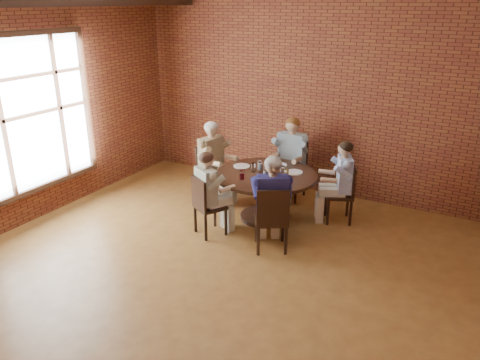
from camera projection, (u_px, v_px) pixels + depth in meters
The scene contains 28 objects.
floor at pixel (200, 282), 5.73m from camera, with size 7.00×7.00×0.00m, color olive.
wall_back at pixel (311, 96), 7.97m from camera, with size 7.00×7.00×0.00m, color brown.
wall_left at pixel (4, 116), 6.59m from camera, with size 7.00×7.00×0.00m, color brown.
window at pixel (32, 114), 6.90m from camera, with size 0.10×2.16×2.36m.
dining_table at pixel (266, 187), 7.21m from camera, with size 1.56×1.56×0.75m.
chair_a at pixel (344, 191), 7.14m from camera, with size 0.53×0.53×0.91m.
diner_a at pixel (340, 182), 7.09m from camera, with size 0.50×0.61×1.28m, color #435DAE, non-canonical shape.
chair_b at pixel (292, 167), 8.08m from camera, with size 0.47×0.47×0.98m.
diner_b at pixel (290, 159), 7.93m from camera, with size 0.57×0.70×1.41m, color #89A3AE, non-canonical shape.
chair_c at pixel (210, 171), 7.93m from camera, with size 0.52×0.52×0.96m.
diner_c at pixel (214, 162), 7.81m from camera, with size 0.55×0.68×1.37m, color brown, non-canonical shape.
chair_d at pixel (205, 204), 6.71m from camera, with size 0.53×0.53×0.90m.
diner_d at pixel (210, 194), 6.69m from camera, with size 0.48×0.60×1.26m, color #BFA296, non-canonical shape.
chair_e at pixel (272, 217), 6.24m from camera, with size 0.59×0.59×0.94m.
diner_e at pixel (272, 204), 6.27m from camera, with size 0.54×0.66×1.35m, color #1C1B4E, non-canonical shape.
plate_a at pixel (294, 172), 7.16m from camera, with size 0.26×0.26×0.01m, color white.
plate_b at pixel (279, 165), 7.48m from camera, with size 0.26×0.26×0.01m, color white.
plate_c at pixel (242, 166), 7.43m from camera, with size 0.26×0.26×0.01m, color white.
plate_d at pixel (262, 184), 6.69m from camera, with size 0.26×0.26×0.01m, color white.
glass_a at pixel (282, 170), 7.05m from camera, with size 0.07×0.07×0.14m, color white.
glass_b at pixel (276, 168), 7.16m from camera, with size 0.07×0.07×0.14m, color white.
glass_c at pixel (269, 163), 7.38m from camera, with size 0.07×0.07×0.14m, color white.
glass_d at pixel (260, 165), 7.30m from camera, with size 0.07×0.07×0.14m, color white.
glass_e at pixel (253, 168), 7.17m from camera, with size 0.07×0.07×0.14m, color white.
glass_f at pixel (242, 175), 6.88m from camera, with size 0.07×0.07×0.14m, color white.
glass_g at pixel (266, 173), 6.96m from camera, with size 0.07×0.07×0.14m, color white.
glass_h at pixel (286, 174), 6.92m from camera, with size 0.07×0.07×0.14m, color white.
smartphone at pixel (282, 184), 6.70m from camera, with size 0.08×0.15×0.01m, color black.
Camera 1 is at (2.81, -4.03, 3.23)m, focal length 35.00 mm.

